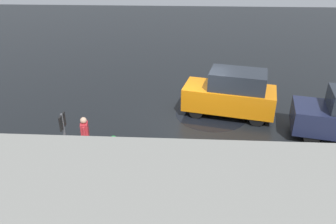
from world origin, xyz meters
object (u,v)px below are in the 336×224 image
Objects in this scene: moving_hatchback at (231,93)px; fire_hydrant at (114,146)px; pedestrian at (85,134)px; sign_post at (65,138)px.

moving_hatchback is 5.21× the size of fire_hydrant.
sign_post is (0.19, 1.26, 0.62)m from pedestrian.
sign_post reaches higher than fire_hydrant.
moving_hatchback is 1.74× the size of sign_post.
pedestrian reaches higher than fire_hydrant.
sign_post is (1.11, 1.46, 1.18)m from fire_hydrant.
sign_post is at bearing 81.62° from pedestrian.
pedestrian is 1.42m from sign_post.
moving_hatchback reaches higher than fire_hydrant.
moving_hatchback is at bearing -138.72° from sign_post.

